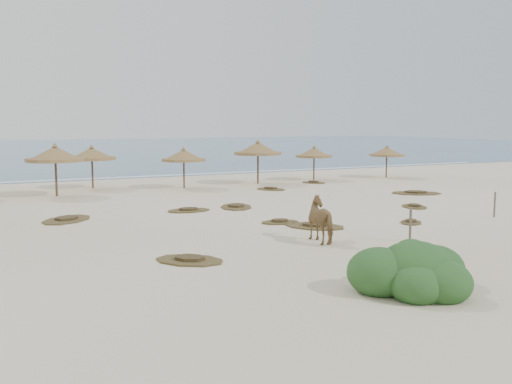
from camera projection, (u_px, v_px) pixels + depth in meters
ground at (328, 235)px, 21.91m from camera, size 160.00×160.00×0.00m
ocean at (59, 150)px, 88.51m from camera, size 200.00×100.00×0.01m
foam_line at (144, 177)px, 45.00m from camera, size 70.00×0.60×0.01m
palapa_1 at (55, 155)px, 32.90m from camera, size 3.84×3.84×3.11m
palapa_2 at (92, 154)px, 36.90m from camera, size 3.21×3.21×2.85m
palapa_3 at (184, 156)px, 37.02m from camera, size 3.24×3.24×2.71m
palapa_4 at (258, 149)px, 39.69m from camera, size 4.22×4.22×3.11m
palapa_5 at (314, 153)px, 42.23m from camera, size 3.12×3.12×2.59m
palapa_6 at (387, 152)px, 44.08m from camera, size 3.22×3.22×2.55m
horse at (324, 220)px, 20.52m from camera, size 1.03×2.00×1.63m
fence_post_near at (410, 225)px, 20.56m from camera, size 0.11×0.11×1.25m
fence_post_far at (495, 205)px, 25.88m from camera, size 0.10×0.10×1.15m
bush at (414, 272)px, 14.57m from camera, size 3.37×2.97×1.51m
scrub_1 at (67, 219)px, 25.07m from camera, size 3.06×3.14×0.16m
scrub_2 at (280, 222)px, 24.46m from camera, size 1.82×1.33×0.16m
scrub_3 at (236, 206)px, 28.84m from camera, size 2.36×2.82×0.16m
scrub_4 at (414, 206)px, 28.91m from camera, size 1.76×2.11×0.16m
scrub_5 at (416, 193)px, 34.38m from camera, size 3.54×3.16×0.16m
scrub_7 at (271, 189)px, 36.40m from camera, size 2.07×2.43×0.16m
scrub_9 at (315, 226)px, 23.49m from camera, size 2.88×2.97×0.16m
scrub_10 at (314, 182)px, 40.29m from camera, size 1.89×2.13×0.16m
scrub_11 at (189, 260)px, 17.73m from camera, size 2.60×2.60×0.16m
scrub_12 at (411, 222)px, 24.39m from camera, size 1.57×1.58×0.16m
scrub_13 at (189, 210)px, 27.67m from camera, size 2.16×1.43×0.16m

